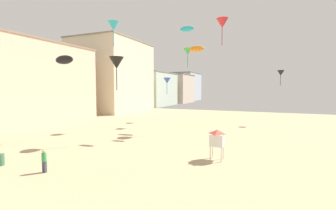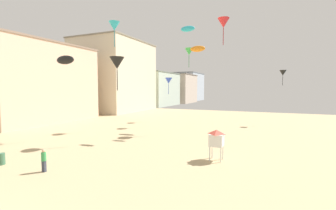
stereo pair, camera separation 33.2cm
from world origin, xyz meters
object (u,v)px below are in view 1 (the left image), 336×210
object	(u,v)px
kite_green_delta	(188,52)
kite_black_delta_2	(116,63)
kite_red_delta	(222,23)
beach_trash_bin	(0,160)
lifeguard_stand	(217,138)
kite_cyan_delta	(113,26)
kite_black_delta_3	(281,73)
kite_flyer	(44,160)
kite_black_parafoil	(64,60)
kite_cyan_parafoil	(187,29)
kite_blue_delta	(167,81)
kite_orange_parafoil	(197,49)

from	to	relation	value
kite_green_delta	kite_black_delta_2	xyz separation A→B (m)	(-2.86, -15.85, -3.32)
kite_green_delta	kite_red_delta	distance (m)	7.52
beach_trash_bin	kite_black_delta_2	bearing A→B (deg)	69.60
lifeguard_stand	kite_cyan_delta	world-z (taller)	kite_cyan_delta
kite_cyan_delta	kite_black_delta_3	size ratio (longest dim) A/B	1.22
kite_flyer	kite_black_parafoil	bearing A→B (deg)	-89.20
lifeguard_stand	beach_trash_bin	distance (m)	17.20
beach_trash_bin	kite_cyan_delta	size ratio (longest dim) A/B	0.29
kite_black_delta_3	kite_black_parafoil	bearing A→B (deg)	-133.43
kite_green_delta	kite_black_delta_3	bearing A→B (deg)	23.94
kite_cyan_parafoil	kite_blue_delta	distance (m)	15.31
kite_blue_delta	kite_black_delta_3	xyz separation A→B (m)	(19.00, 4.00, 1.15)
kite_cyan_parafoil	kite_orange_parafoil	size ratio (longest dim) A/B	0.80
kite_cyan_parafoil	kite_black_delta_3	world-z (taller)	kite_cyan_parafoil
kite_blue_delta	kite_black_delta_3	size ratio (longest dim) A/B	1.20
kite_flyer	beach_trash_bin	xyz separation A→B (m)	(-4.48, -0.26, -0.47)
kite_red_delta	kite_orange_parafoil	size ratio (longest dim) A/B	1.69
kite_cyan_parafoil	kite_black_delta_2	bearing A→B (deg)	-132.95
kite_black_parafoil	kite_black_delta_3	xyz separation A→B (m)	(22.76, 24.04, -0.57)
beach_trash_bin	kite_cyan_delta	bearing A→B (deg)	85.14
kite_black_parafoil	kite_black_delta_2	xyz separation A→B (m)	(5.61, 1.85, -0.42)
kite_black_parafoil	kite_red_delta	world-z (taller)	kite_red_delta
beach_trash_bin	kite_orange_parafoil	world-z (taller)	kite_orange_parafoil
kite_flyer	kite_cyan_delta	xyz separation A→B (m)	(-3.36, 13.00, 12.78)
kite_black_parafoil	kite_blue_delta	world-z (taller)	kite_black_parafoil
beach_trash_bin	kite_blue_delta	world-z (taller)	kite_blue_delta
kite_red_delta	kite_blue_delta	world-z (taller)	kite_red_delta
kite_flyer	kite_cyan_delta	distance (m)	18.54
kite_cyan_parafoil	kite_black_parafoil	bearing A→B (deg)	-144.57
kite_cyan_delta	kite_orange_parafoil	world-z (taller)	kite_cyan_delta
lifeguard_stand	kite_cyan_delta	size ratio (longest dim) A/B	0.83
lifeguard_stand	kite_green_delta	distance (m)	22.36
kite_cyan_delta	kite_blue_delta	world-z (taller)	kite_cyan_delta
beach_trash_bin	kite_green_delta	distance (m)	29.18
beach_trash_bin	kite_blue_delta	size ratio (longest dim) A/B	0.30
lifeguard_stand	kite_red_delta	size ratio (longest dim) A/B	0.67
kite_blue_delta	kite_black_delta_3	distance (m)	19.45
kite_black_delta_3	kite_cyan_parafoil	bearing A→B (deg)	-125.35
kite_green_delta	kite_orange_parafoil	size ratio (longest dim) A/B	1.41
kite_red_delta	kite_black_delta_2	bearing A→B (deg)	-124.87
kite_cyan_parafoil	kite_black_delta_3	distance (m)	19.98
kite_orange_parafoil	kite_black_delta_3	xyz separation A→B (m)	(11.59, 10.40, -3.13)
kite_cyan_parafoil	kite_green_delta	bearing A→B (deg)	107.78
beach_trash_bin	kite_cyan_parafoil	size ratio (longest dim) A/B	0.50
kite_orange_parafoil	kite_black_delta_3	world-z (taller)	kite_orange_parafoil
kite_green_delta	kite_black_delta_3	distance (m)	16.01
beach_trash_bin	kite_black_delta_2	size ratio (longest dim) A/B	0.25
kite_black_parafoil	kite_black_delta_3	world-z (taller)	kite_black_parafoil
kite_green_delta	kite_flyer	bearing A→B (deg)	-94.75
kite_black_parafoil	kite_orange_parafoil	xyz separation A→B (m)	(11.17, 13.63, 2.56)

